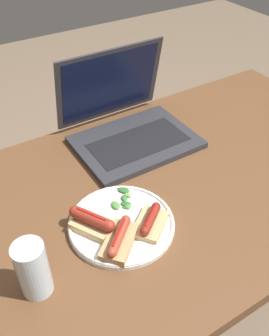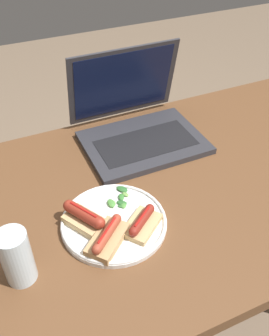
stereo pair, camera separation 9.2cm
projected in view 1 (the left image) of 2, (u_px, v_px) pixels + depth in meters
ground_plane at (164, 315)px, 1.44m from camera, size 6.00×6.00×0.00m
desk at (177, 194)px, 1.03m from camera, size 1.28×0.74×0.71m
laptop at (128, 125)px, 1.10m from camera, size 0.34×0.30×0.25m
plate at (121, 224)px, 0.85m from camera, size 0.24×0.24×0.02m
sausage_toast_left at (92, 222)px, 0.82m from camera, size 0.09×0.11×0.05m
sausage_toast_middle at (150, 222)px, 0.83m from camera, size 0.11×0.11×0.04m
sausage_toast_right at (119, 240)px, 0.79m from camera, size 0.12×0.11×0.04m
salad_pile at (123, 200)px, 0.90m from camera, size 0.07×0.08×0.01m
drinking_glass at (33, 269)px, 0.69m from camera, size 0.06×0.06×0.13m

